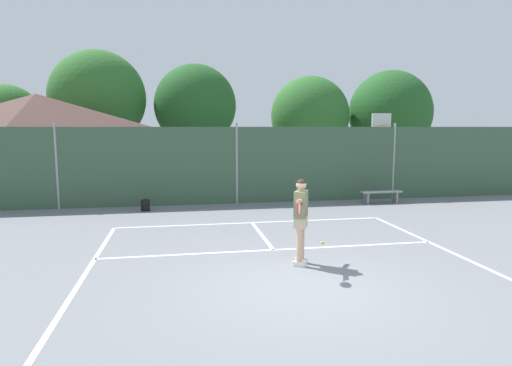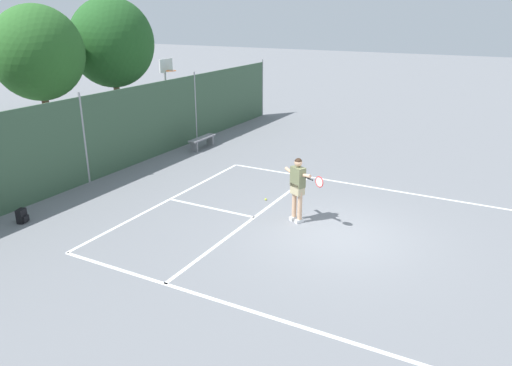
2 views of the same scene
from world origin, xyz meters
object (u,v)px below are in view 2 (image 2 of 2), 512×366
Objects in this scene: tennis_ball at (266,199)px; courtside_bench at (202,140)px; basketball_hoop at (167,86)px; backpack_black at (22,216)px; tennis_player at (298,184)px.

tennis_ball is 6.67m from courtside_bench.
basketball_hoop is 10.70m from backpack_black.
courtside_bench is at bearing 52.36° from tennis_player.
basketball_hoop is 3.59m from courtside_bench.
courtside_bench is (5.18, 6.71, -0.75)m from tennis_player.
tennis_ball is 0.14× the size of backpack_black.
courtside_bench reaches higher than backpack_black.
backpack_black is at bearing -165.03° from basketball_hoop.
tennis_player is 2.11m from tennis_ball.
tennis_ball is at bearing -128.69° from courtside_bench.
tennis_player is 28.10× the size of tennis_ball.
tennis_player is at bearing -123.81° from tennis_ball.
basketball_hoop is 11.49m from tennis_player.
tennis_ball is 0.04× the size of courtside_bench.
tennis_ball is 7.06m from backpack_black.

